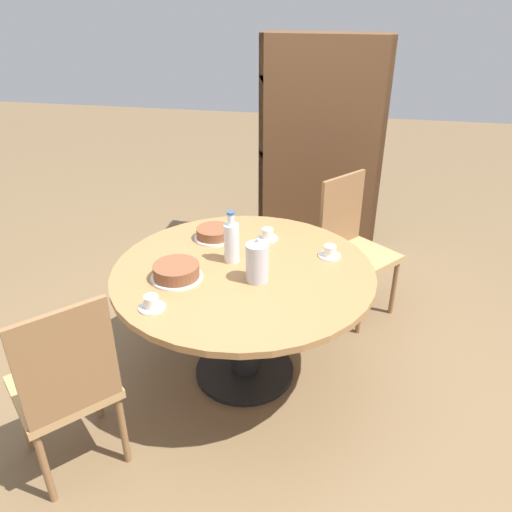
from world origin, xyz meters
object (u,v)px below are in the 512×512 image
(coffee_pot, at_px, (257,261))
(cup_c, at_px, (267,235))
(chair_a, at_px, (353,245))
(cup_a, at_px, (151,303))
(bookshelf, at_px, (321,154))
(cake_main, at_px, (176,272))
(water_bottle, at_px, (231,241))
(chair_b, at_px, (66,385))
(cup_b, at_px, (330,252))
(cake_second, at_px, (214,233))

(coffee_pot, relative_size, cup_c, 1.93)
(chair_a, bearing_deg, cup_a, -176.88)
(bookshelf, xyz_separation_m, cake_main, (-0.58, -1.88, -0.10))
(bookshelf, height_order, water_bottle, bookshelf)
(chair_a, bearing_deg, chair_b, -177.75)
(bookshelf, distance_m, water_bottle, 1.68)
(coffee_pot, bearing_deg, chair_b, -136.10)
(cake_main, distance_m, cup_a, 0.29)
(cake_main, bearing_deg, chair_b, -116.16)
(chair_a, height_order, cup_b, chair_a)
(water_bottle, distance_m, cake_second, 0.32)
(chair_b, height_order, coffee_pot, chair_b)
(cake_main, bearing_deg, cup_b, 27.50)
(chair_a, height_order, cake_second, chair_a)
(coffee_pot, height_order, cup_c, coffee_pot)
(cake_main, distance_m, cup_c, 0.67)
(bookshelf, height_order, cup_b, bookshelf)
(cup_a, bearing_deg, cup_c, 64.10)
(cup_a, xyz_separation_m, cup_c, (0.40, 0.83, 0.00))
(cake_second, height_order, cup_c, cake_second)
(cake_second, bearing_deg, water_bottle, -55.79)
(coffee_pot, distance_m, water_bottle, 0.25)
(chair_b, relative_size, cup_c, 7.66)
(coffee_pot, height_order, cup_a, coffee_pot)
(chair_b, relative_size, cake_second, 4.02)
(water_bottle, distance_m, cup_c, 0.35)
(chair_b, xyz_separation_m, cup_c, (0.69, 1.18, 0.24))
(chair_a, height_order, chair_b, same)
(cup_c, bearing_deg, cup_a, -115.90)
(cup_a, relative_size, cup_b, 1.00)
(cake_second, relative_size, cup_a, 1.91)
(water_bottle, xyz_separation_m, cup_c, (0.14, 0.31, -0.09))
(chair_b, relative_size, cup_a, 7.66)
(cake_main, height_order, cup_c, cake_main)
(cup_b, bearing_deg, cup_c, 158.42)
(coffee_pot, bearing_deg, cup_a, -141.36)
(chair_b, distance_m, cup_c, 1.39)
(chair_b, xyz_separation_m, water_bottle, (0.55, 0.87, 0.33))
(chair_b, xyz_separation_m, coffee_pot, (0.72, 0.70, 0.32))
(chair_b, bearing_deg, cup_b, 175.88)
(chair_a, xyz_separation_m, cake_second, (-0.83, -0.51, 0.25))
(bookshelf, distance_m, coffee_pot, 1.83)
(chair_a, relative_size, bookshelf, 0.55)
(cake_main, distance_m, cup_b, 0.86)
(cake_second, bearing_deg, coffee_pot, -50.83)
(chair_b, bearing_deg, water_bottle, -170.00)
(bookshelf, bearing_deg, water_bottle, 78.07)
(cup_a, xyz_separation_m, cup_b, (0.78, 0.68, 0.00))
(bookshelf, height_order, cake_main, bookshelf)
(coffee_pot, bearing_deg, water_bottle, 135.19)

